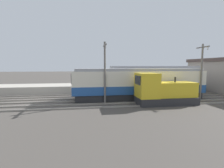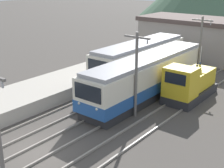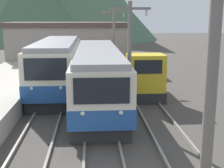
# 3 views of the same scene
# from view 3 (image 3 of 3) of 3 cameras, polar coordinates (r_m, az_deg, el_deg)

# --- Properties ---
(commuter_train_left) EXTENTS (2.84, 12.01, 3.65)m
(commuter_train_left) POSITION_cam_3_polar(r_m,az_deg,el_deg) (22.72, -9.91, 2.92)
(commuter_train_left) COLOR #28282B
(commuter_train_left) RESTS_ON ground
(commuter_train_center) EXTENTS (2.84, 14.65, 3.39)m
(commuter_train_center) POSITION_cam_3_polar(r_m,az_deg,el_deg) (19.62, -2.64, 1.33)
(commuter_train_center) COLOR #28282B
(commuter_train_center) RESTS_ON ground
(shunting_locomotive) EXTENTS (2.40, 5.74, 3.00)m
(shunting_locomotive) POSITION_cam_3_polar(r_m,az_deg,el_deg) (21.37, 5.35, 1.14)
(shunting_locomotive) COLOR #28282B
(shunting_locomotive) RESTS_ON ground
(catenary_mast_near) EXTENTS (2.00, 0.20, 6.01)m
(catenary_mast_near) POSITION_cam_3_polar(r_m,az_deg,el_deg) (5.46, 17.18, -9.08)
(catenary_mast_near) COLOR slate
(catenary_mast_near) RESTS_ON ground
(catenary_mast_mid) EXTENTS (2.00, 0.20, 6.01)m
(catenary_mast_mid) POSITION_cam_3_polar(r_m,az_deg,el_deg) (15.52, 3.24, 4.93)
(catenary_mast_mid) COLOR slate
(catenary_mast_mid) RESTS_ON ground
(catenary_mast_far) EXTENTS (2.00, 0.20, 6.01)m
(catenary_mast_far) POSITION_cam_3_polar(r_m,az_deg,el_deg) (25.96, 0.35, 7.81)
(catenary_mast_far) COLOR slate
(catenary_mast_far) RESTS_ON ground
(catenary_mast_distant) EXTENTS (2.00, 0.20, 6.01)m
(catenary_mast_distant) POSITION_cam_3_polar(r_m,az_deg,el_deg) (36.46, -0.90, 9.03)
(catenary_mast_distant) COLOR slate
(catenary_mast_distant) RESTS_ON ground
(station_building) EXTENTS (12.60, 6.30, 4.76)m
(station_building) POSITION_cam_3_polar(r_m,az_deg,el_deg) (33.97, -7.93, 7.16)
(station_building) COLOR gray
(station_building) RESTS_ON ground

